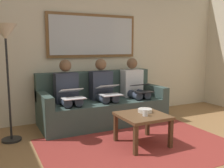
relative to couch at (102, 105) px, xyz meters
The scene contains 14 objects.
wall_rear 1.10m from the couch, 90.00° to the right, with size 6.00×0.12×2.60m, color beige.
area_rug 1.30m from the couch, 90.00° to the left, with size 2.60×1.80×0.01m, color maroon.
couch is the anchor object (origin of this frame).
framed_mirror 1.30m from the couch, 90.00° to the right, with size 1.74×0.05×0.80m.
coffee_table 1.22m from the couch, 93.49° to the left, with size 0.63×0.63×0.43m.
cup 1.32m from the couch, 92.64° to the left, with size 0.07×0.07×0.09m, color silver.
bowl 1.16m from the couch, 98.34° to the left, with size 0.20×0.20×0.05m, color beige.
person_left 0.71m from the couch, behind, with size 0.38×0.58×1.14m.
laptop_black 0.78m from the couch, 153.47° to the left, with size 0.31×0.33×0.14m.
person_middle 0.31m from the couch, 90.00° to the left, with size 0.38×0.58×1.14m.
laptop_silver 0.44m from the couch, 90.00° to the left, with size 0.34×0.38×0.16m.
person_right 0.71m from the couch, ahead, with size 0.38×0.58×1.14m.
laptop_white 0.78m from the couch, 26.03° to the left, with size 0.35×0.34×0.15m.
standing_lamp 1.90m from the couch, ahead, with size 0.32×0.32×1.66m.
Camera 1 is at (1.79, 1.94, 1.35)m, focal length 40.53 mm.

